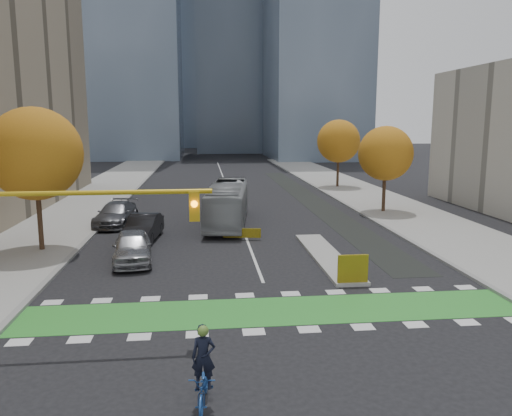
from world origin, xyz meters
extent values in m
plane|color=black|center=(0.00, 0.00, 0.00)|extent=(300.00, 300.00, 0.00)
cube|color=gray|center=(-13.50, 20.00, 0.07)|extent=(7.00, 120.00, 0.15)
cube|color=gray|center=(13.50, 20.00, 0.07)|extent=(7.00, 120.00, 0.15)
cube|color=gray|center=(-10.00, 20.00, 0.07)|extent=(0.30, 120.00, 0.16)
cube|color=gray|center=(10.00, 20.00, 0.07)|extent=(0.30, 120.00, 0.16)
cube|color=#2F8E2E|center=(0.00, 1.50, 0.01)|extent=(20.00, 3.00, 0.01)
cube|color=silver|center=(0.00, 40.00, 0.01)|extent=(0.15, 70.00, 0.01)
cube|color=black|center=(7.50, 30.00, 0.01)|extent=(2.50, 50.00, 0.01)
cube|color=gray|center=(4.00, 9.00, 0.08)|extent=(1.60, 10.00, 0.16)
cube|color=yellow|center=(4.00, 4.20, 0.80)|extent=(1.40, 0.12, 1.30)
cube|color=#47566B|center=(20.00, 85.00, 30.00)|extent=(18.00, 24.00, 60.00)
cube|color=#47566B|center=(-4.00, 140.00, 40.00)|extent=(26.00, 26.00, 80.00)
cylinder|color=#332114|center=(-12.00, 12.00, 2.62)|extent=(0.28, 0.28, 5.25)
sphere|color=#A65B14|center=(-12.00, 12.00, 5.62)|extent=(5.20, 5.20, 5.20)
cylinder|color=#332114|center=(12.00, 22.00, 2.27)|extent=(0.28, 0.28, 4.55)
sphere|color=#A65B14|center=(12.00, 22.00, 4.88)|extent=(4.40, 4.40, 4.40)
cylinder|color=#332114|center=(12.50, 38.00, 2.45)|extent=(0.28, 0.28, 4.90)
sphere|color=#A65B14|center=(12.50, 38.00, 5.25)|extent=(4.80, 4.80, 4.80)
cylinder|color=#BF9914|center=(-6.50, -0.50, 5.10)|extent=(8.20, 0.16, 0.16)
cube|color=#BF9914|center=(-3.00, -0.50, 4.60)|extent=(0.35, 0.28, 1.00)
sphere|color=orange|center=(-3.00, -0.68, 4.70)|extent=(0.22, 0.22, 0.22)
imported|color=#1F4892|center=(-2.77, -4.88, 0.51)|extent=(0.85, 1.98, 1.01)
imported|color=black|center=(-2.77, -4.88, 1.36)|extent=(0.66, 0.47, 1.72)
sphere|color=#597F2D|center=(-2.77, -4.88, 2.07)|extent=(0.29, 0.29, 0.29)
imported|color=#94989A|center=(-0.96, 18.81, 1.51)|extent=(3.85, 11.05, 3.01)
imported|color=gray|center=(-6.50, 9.21, 0.84)|extent=(2.53, 5.11, 1.68)
imported|color=black|center=(-6.50, 14.21, 0.81)|extent=(2.26, 5.09, 1.62)
imported|color=#55565B|center=(-9.00, 19.21, 0.82)|extent=(2.88, 5.83, 1.63)
camera|label=1|loc=(-2.69, -17.04, 7.38)|focal=35.00mm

